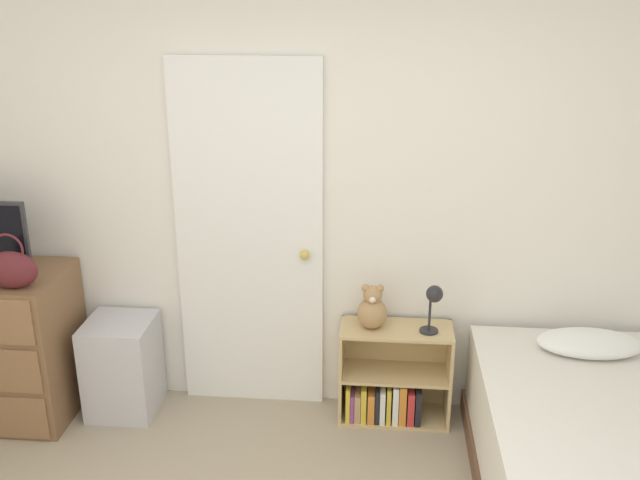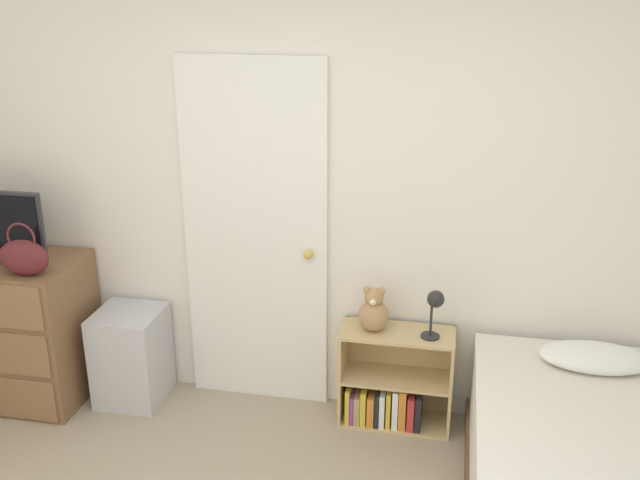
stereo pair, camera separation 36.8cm
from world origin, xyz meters
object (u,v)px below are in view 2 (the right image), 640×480
tv (0,224)px  dresser (17,329)px  storage_bin (132,355)px  teddy_bear (374,312)px  desk_lamp (435,305)px  bookshelf (391,389)px  handbag (24,257)px

tv → dresser: bearing=-51.4°
tv → storage_bin: tv is taller
dresser → tv: (-0.01, 0.01, 0.65)m
teddy_bear → desk_lamp: (0.33, -0.04, 0.09)m
tv → bookshelf: bearing=3.4°
bookshelf → teddy_bear: bearing=179.8°
bookshelf → teddy_bear: teddy_bear is taller
handbag → desk_lamp: bearing=7.2°
dresser → handbag: bearing=-35.4°
teddy_bear → tv: bearing=-176.4°
tv → storage_bin: size_ratio=0.94×
handbag → bookshelf: (1.97, 0.31, -0.77)m
dresser → bookshelf: dresser is taller
dresser → tv: bearing=128.6°
desk_lamp → storage_bin: bearing=-179.5°
tv → desk_lamp: size_ratio=1.90×
desk_lamp → bookshelf: bearing=170.1°
bookshelf → desk_lamp: 0.60m
tv → bookshelf: tv is taller
storage_bin → teddy_bear: (1.43, 0.05, 0.40)m
handbag → bookshelf: bearing=9.0°
desk_lamp → dresser: bearing=-177.6°
teddy_bear → dresser: bearing=-176.1°
storage_bin → tv: bearing=-173.3°
bookshelf → desk_lamp: (0.22, -0.04, 0.56)m
tv → handbag: (0.25, -0.18, -0.11)m
dresser → handbag: size_ratio=2.92×
dresser → storage_bin: 0.69m
handbag → desk_lamp: size_ratio=1.07×
dresser → bookshelf: (2.20, 0.14, -0.23)m
teddy_bear → desk_lamp: 0.34m
tv → handbag: 0.32m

